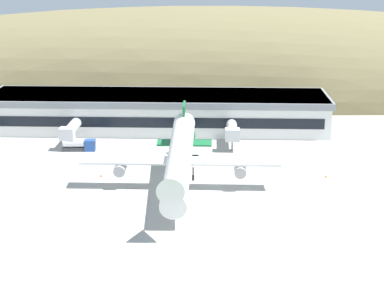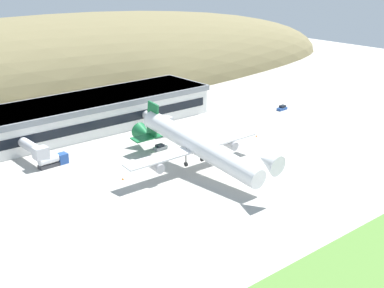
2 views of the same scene
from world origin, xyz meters
name	(u,v)px [view 1 (image 1 of 2)]	position (x,y,z in m)	size (l,w,h in m)	color
ground_plane	(205,201)	(0.00, 0.00, 0.00)	(380.24, 380.24, 0.00)	#ADAAA3
hill_backdrop	(215,91)	(1.55, 103.96, 0.00)	(317.15, 71.64, 56.76)	olive
terminal_building	(158,109)	(-13.53, 52.31, 5.27)	(88.88, 21.03, 9.31)	white
jetway_0	(71,130)	(-33.00, 35.64, 3.99)	(3.38, 12.00, 5.43)	silver
jetway_1	(232,131)	(5.66, 35.93, 3.99)	(3.38, 11.46, 5.43)	silver
cargo_airplane	(180,158)	(-5.11, 6.42, 6.33)	(38.97, 50.11, 12.32)	white
service_car_1	(195,159)	(-2.86, 23.94, 0.58)	(3.90, 1.95, 1.42)	#999EA3
fuel_truck	(79,145)	(-30.24, 31.48, 1.45)	(7.77, 2.65, 3.02)	#264C99
traffic_cone_0	(101,175)	(-21.87, 13.11, 0.28)	(0.52, 0.52, 0.58)	orange
traffic_cone_1	(326,176)	(24.59, 14.53, 0.28)	(0.52, 0.52, 0.58)	orange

